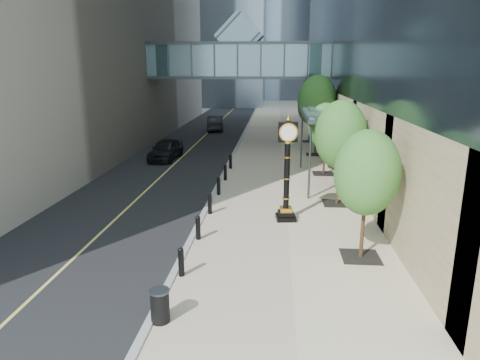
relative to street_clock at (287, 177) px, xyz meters
name	(u,v)px	position (x,y,z in m)	size (l,w,h in m)	color
ground	(261,296)	(-0.91, -6.87, -2.10)	(320.00, 320.00, 0.00)	gray
road	(215,126)	(-7.91, 33.13, -2.09)	(8.00, 180.00, 0.02)	black
sidewalk	(281,126)	(0.09, 33.13, -2.07)	(8.00, 180.00, 0.06)	tan
curb	(248,126)	(-3.91, 33.13, -2.07)	(0.25, 180.00, 0.07)	gray
skywalk	(239,58)	(-3.91, 21.13, 5.61)	(17.00, 4.20, 5.80)	slate
entrance_canopy	(328,114)	(2.57, 7.13, 2.09)	(3.00, 8.00, 4.38)	#383F44
bollard_row	(215,195)	(-3.61, 2.13, -1.59)	(0.20, 16.20, 0.90)	black
street_trees	(324,117)	(2.69, 10.18, 1.61)	(3.07, 28.34, 6.32)	black
street_clock	(287,177)	(0.00, 0.00, 0.00)	(0.98, 0.98, 4.71)	black
trash_bin	(160,307)	(-3.61, -8.57, -1.59)	(0.52, 0.52, 0.90)	black
pedestrian	(342,177)	(3.16, 4.46, -1.08)	(0.70, 0.46, 1.93)	beige
car_near	(166,149)	(-8.93, 13.03, -1.30)	(1.84, 4.58, 1.56)	black
car_far	(215,123)	(-7.34, 29.31, -1.26)	(1.74, 4.98, 1.64)	black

